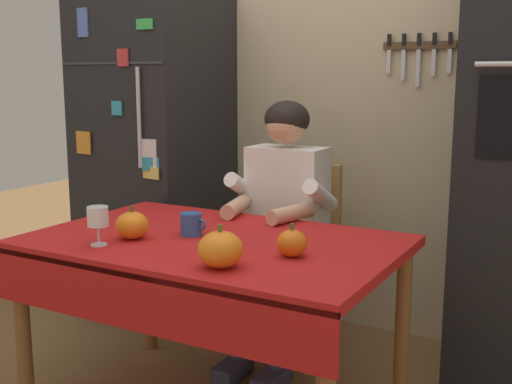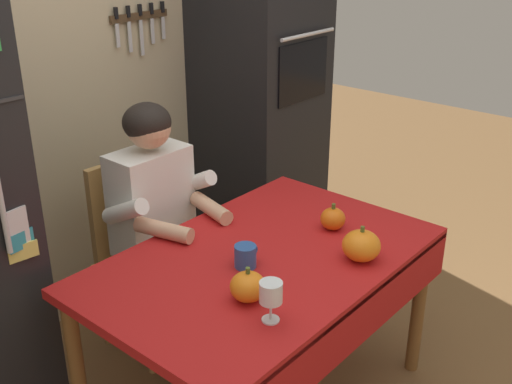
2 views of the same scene
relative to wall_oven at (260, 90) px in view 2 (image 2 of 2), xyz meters
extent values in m
cube|color=#BCAD89|center=(-1.00, 0.35, 0.25)|extent=(3.70, 0.10, 2.60)
cube|color=#4C3823|center=(-0.61, 0.29, 0.45)|extent=(0.36, 0.02, 0.04)
cube|color=silver|center=(-0.76, 0.28, 0.38)|extent=(0.02, 0.01, 0.12)
cube|color=black|center=(-0.76, 0.28, 0.48)|extent=(0.02, 0.01, 0.06)
cube|color=silver|center=(-0.69, 0.28, 0.36)|extent=(0.02, 0.01, 0.15)
cube|color=black|center=(-0.69, 0.28, 0.48)|extent=(0.02, 0.01, 0.06)
cube|color=silver|center=(-0.61, 0.28, 0.34)|extent=(0.02, 0.01, 0.18)
cube|color=black|center=(-0.61, 0.28, 0.48)|extent=(0.02, 0.01, 0.06)
cube|color=silver|center=(-0.54, 0.28, 0.37)|extent=(0.02, 0.01, 0.13)
cube|color=black|center=(-0.54, 0.28, 0.48)|extent=(0.02, 0.01, 0.06)
cube|color=silver|center=(-0.46, 0.28, 0.38)|extent=(0.02, 0.01, 0.11)
cube|color=black|center=(-0.46, 0.28, 0.48)|extent=(0.02, 0.01, 0.06)
cube|color=#E5D666|center=(-1.76, -0.39, -0.18)|extent=(0.11, 0.02, 0.06)
cube|color=silver|center=(-1.76, -0.39, -0.08)|extent=(0.08, 0.02, 0.15)
cube|color=teal|center=(-1.76, -0.39, -0.13)|extent=(0.10, 0.02, 0.07)
cube|color=black|center=(0.00, 0.00, 0.00)|extent=(0.60, 0.60, 2.10)
cube|color=black|center=(0.00, -0.30, 0.15)|extent=(0.42, 0.01, 0.32)
cylinder|color=silver|center=(0.00, -0.33, 0.35)|extent=(0.45, 0.02, 0.02)
cylinder|color=brown|center=(-1.69, -0.51, -0.70)|extent=(0.06, 0.06, 0.70)
cylinder|color=brown|center=(-0.41, -1.29, -0.70)|extent=(0.06, 0.06, 0.70)
cylinder|color=brown|center=(-0.41, -0.51, -0.70)|extent=(0.06, 0.06, 0.70)
cube|color=red|center=(-1.05, -0.90, -0.33)|extent=(1.40, 0.90, 0.04)
cube|color=red|center=(-1.05, -1.34, -0.43)|extent=(1.40, 0.01, 0.20)
cube|color=tan|center=(-1.06, -0.21, -0.62)|extent=(0.40, 0.40, 0.04)
cube|color=tan|center=(-1.06, -0.03, -0.36)|extent=(0.36, 0.04, 0.48)
cylinder|color=tan|center=(-1.23, -0.38, -0.84)|extent=(0.04, 0.04, 0.41)
cylinder|color=tan|center=(-1.23, -0.04, -0.84)|extent=(0.04, 0.04, 0.41)
cylinder|color=tan|center=(-0.89, -0.38, -0.84)|extent=(0.04, 0.04, 0.41)
cylinder|color=tan|center=(-0.89, -0.04, -0.84)|extent=(0.04, 0.04, 0.41)
cube|color=#38384C|center=(-1.16, -0.59, -1.01)|extent=(0.10, 0.22, 0.08)
cube|color=#38384C|center=(-0.96, -0.59, -1.01)|extent=(0.10, 0.22, 0.08)
cylinder|color=#38384C|center=(-1.16, -0.53, -0.82)|extent=(0.09, 0.09, 0.38)
cylinder|color=#38384C|center=(-0.96, -0.53, -0.82)|extent=(0.09, 0.09, 0.38)
cube|color=#38384C|center=(-1.15, -0.37, -0.55)|extent=(0.12, 0.40, 0.11)
cube|color=#38384C|center=(-0.97, -0.37, -0.55)|extent=(0.12, 0.40, 0.11)
cube|color=white|center=(-1.06, -0.25, -0.26)|extent=(0.36, 0.20, 0.48)
cylinder|color=white|center=(-1.26, -0.32, -0.22)|extent=(0.07, 0.26, 0.18)
cylinder|color=white|center=(-0.86, -0.32, -0.22)|extent=(0.07, 0.26, 0.18)
cylinder|color=#D8A884|center=(-1.20, -0.49, -0.28)|extent=(0.13, 0.27, 0.07)
cylinder|color=#D8A884|center=(-0.92, -0.49, -0.28)|extent=(0.13, 0.27, 0.07)
sphere|color=#D8A884|center=(-1.06, -0.27, 0.09)|extent=(0.19, 0.19, 0.19)
ellipsoid|color=black|center=(-1.06, -0.26, 0.11)|extent=(0.21, 0.21, 0.17)
cylinder|color=#2D569E|center=(-1.15, -0.90, -0.27)|extent=(0.08, 0.08, 0.09)
torus|color=#2D569E|center=(-1.11, -0.90, -0.26)|extent=(0.05, 0.01, 0.05)
cylinder|color=white|center=(-1.36, -1.19, -0.31)|extent=(0.06, 0.06, 0.01)
cylinder|color=white|center=(-1.36, -1.19, -0.27)|extent=(0.01, 0.01, 0.07)
cylinder|color=white|center=(-1.36, -1.19, -0.20)|extent=(0.08, 0.08, 0.07)
ellipsoid|color=orange|center=(-0.82, -1.21, -0.25)|extent=(0.15, 0.15, 0.12)
cylinder|color=#4C6023|center=(-0.82, -1.21, -0.18)|extent=(0.02, 0.02, 0.02)
ellipsoid|color=orange|center=(-0.68, -0.98, -0.26)|extent=(0.11, 0.11, 0.10)
cylinder|color=#4C6023|center=(-0.68, -0.98, -0.20)|extent=(0.02, 0.02, 0.02)
ellipsoid|color=orange|center=(-1.32, -1.06, -0.26)|extent=(0.13, 0.13, 0.11)
cylinder|color=#4C6023|center=(-1.32, -1.06, -0.19)|extent=(0.02, 0.02, 0.02)
camera|label=1|loc=(0.26, -2.90, 0.31)|focal=44.85mm
camera|label=2|loc=(-2.69, -2.27, 0.91)|focal=43.70mm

